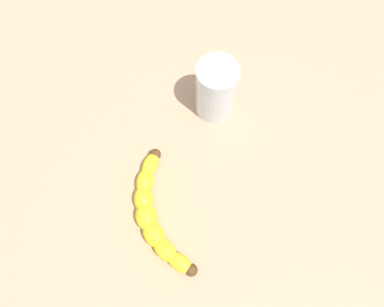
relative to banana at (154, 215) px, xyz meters
The scene contains 3 objects.
wooden_tabletop 16.23cm from the banana, 124.06° to the right, with size 120.00×120.00×3.00cm, color tan.
banana is the anchor object (origin of this frame).
smoothie_glass 24.34cm from the banana, 155.19° to the right, with size 7.35×7.35×12.18cm.
Camera 1 is at (12.35, 27.51, 65.99)cm, focal length 34.55 mm.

